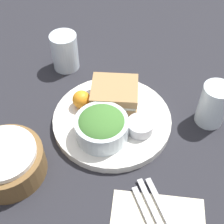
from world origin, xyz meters
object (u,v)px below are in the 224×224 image
at_px(plate, 112,120).
at_px(bread_basket, 6,162).
at_px(spoon, 150,223).
at_px(water_glass, 213,105).
at_px(dressing_cup, 140,126).
at_px(knife, 158,220).
at_px(salad_bowl, 102,126).
at_px(drink_glass, 65,52).
at_px(fork, 166,217).
at_px(sandwich, 115,94).

xyz_separation_m(plate, bread_basket, (-0.17, 0.21, 0.03)).
height_order(bread_basket, spoon, bread_basket).
xyz_separation_m(bread_basket, spoon, (-0.09, -0.32, -0.03)).
bearing_deg(bread_basket, water_glass, -65.76).
relative_size(dressing_cup, knife, 0.34).
distance_m(salad_bowl, water_glass, 0.28).
relative_size(dressing_cup, drink_glass, 0.58).
bearing_deg(drink_glass, fork, -145.64).
height_order(dressing_cup, water_glass, water_glass).
bearing_deg(water_glass, salad_bowl, 110.45).
xyz_separation_m(dressing_cup, spoon, (-0.22, -0.03, -0.03)).
xyz_separation_m(sandwich, salad_bowl, (-0.11, 0.02, 0.01)).
bearing_deg(knife, bread_basket, -129.71).
bearing_deg(knife, spoon, -90.00).
bearing_deg(spoon, sandwich, 172.49).
height_order(drink_glass, water_glass, water_glass).
bearing_deg(fork, knife, -90.00).
xyz_separation_m(dressing_cup, water_glass, (0.07, -0.17, 0.02)).
bearing_deg(sandwich, salad_bowl, 171.20).
height_order(plate, dressing_cup, dressing_cup).
xyz_separation_m(plate, drink_glass, (0.20, 0.16, 0.04)).
height_order(salad_bowl, dressing_cup, salad_bowl).
distance_m(fork, water_glass, 0.30).
bearing_deg(knife, drink_glass, -174.21).
xyz_separation_m(fork, knife, (-0.01, 0.02, 0.00)).
xyz_separation_m(sandwich, drink_glass, (0.15, 0.16, 0.01)).
bearing_deg(sandwich, bread_basket, 136.02).
relative_size(bread_basket, fork, 0.92).
relative_size(fork, water_glass, 1.59).
bearing_deg(fork, drink_glass, -172.29).
height_order(knife, water_glass, water_glass).
distance_m(drink_glass, knife, 0.53).
xyz_separation_m(sandwich, dressing_cup, (-0.09, -0.07, -0.01)).
distance_m(drink_glass, bread_basket, 0.37).
distance_m(sandwich, water_glass, 0.24).
bearing_deg(bread_basket, salad_bowl, -61.01).
bearing_deg(plate, bread_basket, 128.06).
bearing_deg(dressing_cup, plate, 65.40).
xyz_separation_m(salad_bowl, spoon, (-0.19, -0.12, -0.05)).
relative_size(salad_bowl, fork, 0.69).
distance_m(plate, bread_basket, 0.27).
bearing_deg(spoon, plate, 176.22).
bearing_deg(knife, plate, 180.00).
distance_m(sandwich, bread_basket, 0.31).
xyz_separation_m(plate, sandwich, (0.05, -0.00, 0.04)).
distance_m(salad_bowl, knife, 0.24).
bearing_deg(fork, spoon, -90.00).
bearing_deg(spoon, fork, 90.00).
xyz_separation_m(plate, knife, (-0.24, -0.12, -0.00)).
bearing_deg(sandwich, water_glass, -93.32).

